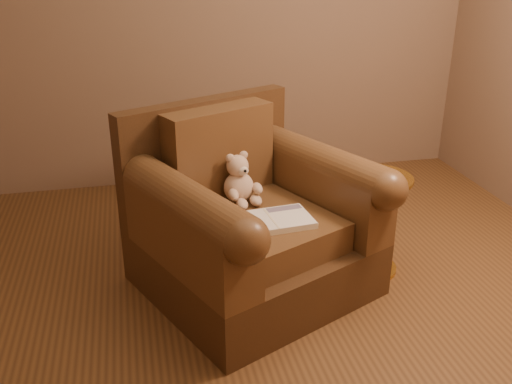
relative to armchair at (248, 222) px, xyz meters
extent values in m
plane|color=brown|center=(0.13, -0.34, -0.39)|extent=(4.00, 4.00, 0.00)
cube|color=#7D624C|center=(0.13, 1.66, 0.96)|extent=(4.00, 0.02, 2.70)
cube|color=#412915|center=(0.02, -0.04, -0.23)|extent=(1.44, 1.42, 0.31)
cube|color=#412915|center=(-0.18, 0.38, 0.27)|extent=(1.05, 0.56, 0.69)
cube|color=brown|center=(0.04, -0.09, 0.01)|extent=(0.91, 0.97, 0.17)
cube|color=brown|center=(-0.12, 0.25, 0.34)|extent=(0.66, 0.43, 0.50)
cube|color=brown|center=(-0.36, -0.28, 0.10)|extent=(0.59, 0.95, 0.35)
cube|color=brown|center=(0.45, 0.09, 0.10)|extent=(0.59, 0.95, 0.35)
cylinder|color=brown|center=(-0.36, -0.28, 0.28)|extent=(0.59, 0.95, 0.22)
cylinder|color=brown|center=(0.45, 0.09, 0.28)|extent=(0.59, 0.95, 0.22)
ellipsoid|color=#D1AF92|center=(-0.03, 0.10, 0.17)|extent=(0.17, 0.15, 0.18)
sphere|color=#D1AF92|center=(-0.04, 0.11, 0.30)|extent=(0.12, 0.12, 0.12)
ellipsoid|color=#D1AF92|center=(-0.08, 0.10, 0.35)|extent=(0.05, 0.03, 0.05)
ellipsoid|color=#D1AF92|center=(0.00, 0.13, 0.35)|extent=(0.05, 0.03, 0.05)
ellipsoid|color=beige|center=(-0.02, 0.06, 0.29)|extent=(0.06, 0.04, 0.05)
sphere|color=black|center=(-0.01, 0.04, 0.29)|extent=(0.02, 0.02, 0.02)
ellipsoid|color=#D1AF92|center=(-0.08, 0.01, 0.17)|extent=(0.06, 0.11, 0.06)
ellipsoid|color=#D1AF92|center=(0.07, 0.06, 0.17)|extent=(0.06, 0.11, 0.06)
ellipsoid|color=#D1AF92|center=(-0.04, -0.01, 0.12)|extent=(0.07, 0.11, 0.06)
ellipsoid|color=#D1AF92|center=(0.05, 0.02, 0.12)|extent=(0.07, 0.11, 0.06)
cube|color=beige|center=(0.07, -0.22, 0.11)|extent=(0.44, 0.29, 0.03)
cube|color=white|center=(-0.03, -0.23, 0.12)|extent=(0.23, 0.27, 0.00)
cube|color=white|center=(0.18, -0.21, 0.12)|extent=(0.23, 0.27, 0.00)
cube|color=beige|center=(0.07, -0.22, 0.12)|extent=(0.03, 0.25, 0.00)
cube|color=#0F1638|center=(-0.08, -0.23, 0.12)|extent=(0.08, 0.10, 0.00)
cube|color=slate|center=(0.17, -0.12, 0.12)|extent=(0.19, 0.07, 0.00)
cylinder|color=gold|center=(0.73, -0.02, -0.37)|extent=(0.34, 0.34, 0.03)
cylinder|color=gold|center=(0.73, -0.02, -0.09)|extent=(0.03, 0.03, 0.56)
cylinder|color=gold|center=(0.73, -0.02, 0.21)|extent=(0.43, 0.43, 0.02)
cylinder|color=gold|center=(0.73, -0.02, 0.19)|extent=(0.03, 0.03, 0.02)
camera|label=1|loc=(-0.58, -2.77, 1.41)|focal=40.00mm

